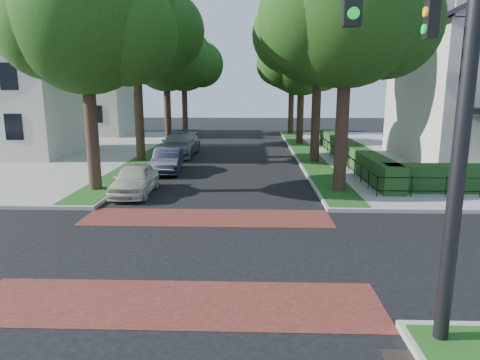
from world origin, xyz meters
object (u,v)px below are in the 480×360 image
(traffic_signal, at_px, (449,82))
(parked_car_front, at_px, (135,179))
(parked_car_rear, at_px, (180,144))
(parked_car_middle, at_px, (168,160))

(traffic_signal, bearing_deg, parked_car_front, 127.41)
(traffic_signal, relative_size, parked_car_rear, 1.41)
(parked_car_middle, bearing_deg, traffic_signal, -68.14)
(traffic_signal, distance_m, parked_car_front, 14.54)
(traffic_signal, relative_size, parked_car_middle, 1.93)
(parked_car_middle, xyz_separation_m, parked_car_rear, (-0.38, 6.22, 0.14))
(parked_car_front, bearing_deg, traffic_signal, -53.99)
(traffic_signal, xyz_separation_m, parked_car_rear, (-8.42, 22.52, -3.88))
(traffic_signal, distance_m, parked_car_rear, 24.35)
(parked_car_front, relative_size, parked_car_middle, 0.97)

